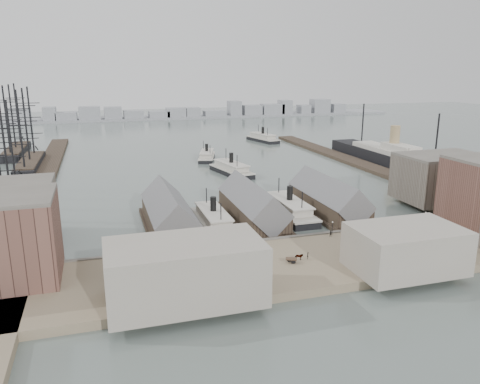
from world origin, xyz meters
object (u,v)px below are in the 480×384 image
object	(u,v)px
ocean_steamer	(393,158)
tram	(398,232)
horse_cart_center	(297,258)
horse_cart_right	(374,255)
ferry_docked_west	(213,220)
horse_cart_left	(127,274)

from	to	relation	value
ocean_steamer	tram	bearing A→B (deg)	-123.99
horse_cart_center	horse_cart_right	xyz separation A→B (m)	(18.48, -3.79, -0.04)
horse_cart_center	ferry_docked_west	bearing A→B (deg)	41.41
horse_cart_center	horse_cart_right	world-z (taller)	horse_cart_center
ocean_steamer	tram	distance (m)	110.99
ferry_docked_west	ocean_steamer	xyz separation A→B (m)	(105.00, 62.26, 1.93)
horse_cart_center	horse_cart_left	bearing A→B (deg)	109.42
tram	ferry_docked_west	bearing A→B (deg)	139.07
tram	horse_cart_left	bearing A→B (deg)	176.11
horse_cart_left	horse_cart_right	size ratio (longest dim) A/B	1.01
ferry_docked_west	horse_cart_right	world-z (taller)	ferry_docked_west
ferry_docked_west	horse_cart_left	xyz separation A→B (m)	(-27.41, -32.60, 0.46)
ferry_docked_west	tram	distance (m)	52.28
ferry_docked_west	ocean_steamer	world-z (taller)	ocean_steamer
tram	horse_cart_left	size ratio (longest dim) A/B	2.42
ocean_steamer	horse_cart_center	world-z (taller)	ocean_steamer
horse_cart_left	horse_cart_right	distance (m)	57.85
ferry_docked_west	horse_cart_right	bearing A→B (deg)	-52.28
ocean_steamer	horse_cart_left	size ratio (longest dim) A/B	21.33
horse_cart_left	tram	bearing A→B (deg)	-85.87
ocean_steamer	horse_cart_right	world-z (taller)	ocean_steamer
horse_cart_center	tram	bearing A→B (deg)	-57.21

